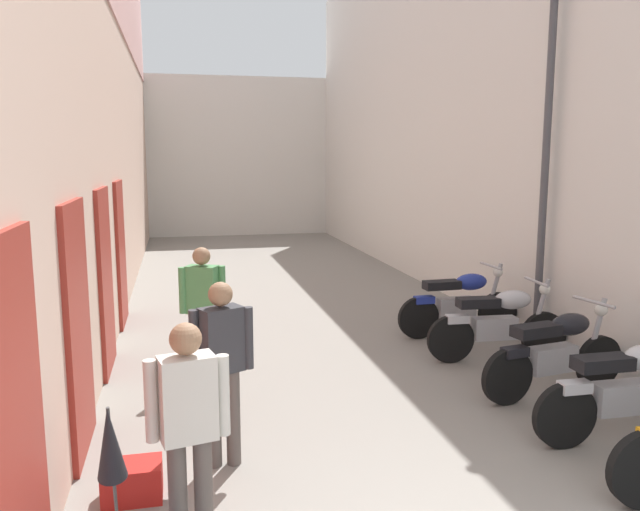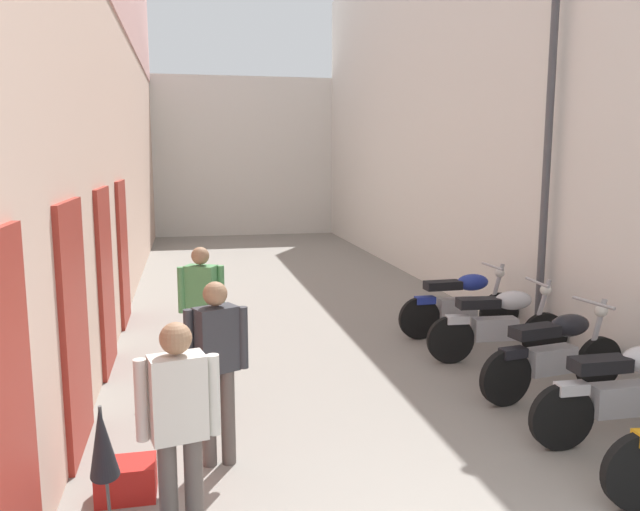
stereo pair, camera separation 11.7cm
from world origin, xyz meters
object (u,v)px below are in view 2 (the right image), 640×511
Objects in this scene: motorcycle_second at (627,390)px; pedestrian_mid_alley at (217,360)px; motorcycle_fourth at (499,322)px; plastic_crate at (126,480)px; umbrella_leaning at (102,442)px; pedestrian_further_down at (202,304)px; motorcycle_fifth at (461,302)px; pedestrian_by_doorway at (179,424)px; motorcycle_third at (556,352)px; street_lamp at (543,125)px.

pedestrian_mid_alley is at bearing 174.28° from motorcycle_second.
motorcycle_fourth is 1.18× the size of pedestrian_mid_alley.
plastic_crate is at bearing -179.71° from motorcycle_second.
motorcycle_fourth reaches higher than umbrella_leaning.
umbrella_leaning is (-0.81, -0.86, -0.24)m from pedestrian_mid_alley.
motorcycle_fifth is at bearing 17.18° from pedestrian_further_down.
pedestrian_by_doorway is 1.00× the size of pedestrian_mid_alley.
motorcycle_third is at bearing 20.25° from umbrella_leaning.
umbrella_leaning is (-4.41, -2.87, 0.18)m from motorcycle_fourth.
pedestrian_by_doorway is at bearing -93.95° from pedestrian_further_down.
pedestrian_mid_alley is 1.13m from plastic_crate.
motorcycle_fifth is 5.96m from umbrella_leaning.
motorcycle_third is 4.48m from plastic_crate.
pedestrian_by_doorway is 3.57× the size of plastic_crate.
umbrella_leaning is (-0.51, 0.36, -0.24)m from pedestrian_by_doorway.
plastic_crate is at bearing -140.76° from motorcycle_fifth.
motorcycle_second is 0.36× the size of street_lamp.
motorcycle_third is 0.99× the size of motorcycle_fourth.
street_lamp is at bearing 38.32° from pedestrian_by_doorway.
pedestrian_further_down is 2.98m from umbrella_leaning.
motorcycle_second reaches higher than plastic_crate.
motorcycle_third and motorcycle_fifth have the same top height.
pedestrian_mid_alley is 1.00× the size of pedestrian_further_down.
motorcycle_fifth is (-0.00, 3.51, 0.00)m from motorcycle_second.
motorcycle_third is at bearing -113.11° from street_lamp.
umbrella_leaning is at bearing -133.09° from pedestrian_mid_alley.
plastic_crate is 0.09× the size of street_lamp.
pedestrian_mid_alley is at bearing -150.89° from motorcycle_fourth.
motorcycle_fifth is 1.18× the size of pedestrian_mid_alley.
pedestrian_further_down is at bearing 147.16° from motorcycle_second.
umbrella_leaning is at bearing -137.72° from motorcycle_fifth.
motorcycle_fifth is at bearing 90.00° from motorcycle_fourth.
pedestrian_mid_alley reaches higher than motorcycle_fifth.
motorcycle_second is 1.18× the size of pedestrian_by_doorway.
pedestrian_further_down is (-3.67, 2.37, 0.42)m from motorcycle_second.
motorcycle_second and motorcycle_fifth have the same top height.
motorcycle_fifth is 0.36× the size of street_lamp.
pedestrian_further_down is at bearing 92.04° from pedestrian_mid_alley.
pedestrian_by_doorway is at bearing -34.71° from umbrella_leaning.
motorcycle_fifth is 4.21× the size of plastic_crate.
pedestrian_mid_alley is 3.57× the size of plastic_crate.
pedestrian_by_doorway reaches higher than plastic_crate.
motorcycle_third is at bearing 90.01° from motorcycle_second.
pedestrian_by_doorway is (-3.90, -4.37, 0.42)m from motorcycle_fifth.
motorcycle_fourth is (-0.00, 2.37, 0.00)m from motorcycle_second.
motorcycle_second is at bearing -32.84° from pedestrian_further_down.
pedestrian_further_down is (0.22, 3.23, 0.00)m from pedestrian_by_doorway.
street_lamp is (0.71, 2.78, 2.46)m from motorcycle_second.
motorcycle_second reaches higher than umbrella_leaning.
pedestrian_further_down reaches higher than motorcycle_second.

